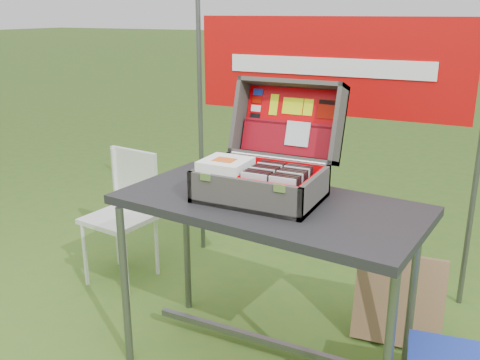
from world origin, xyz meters
The scene contains 84 objects.
table centered at (0.08, 0.10, 0.41)m, with size 1.31×0.66×0.82m, color black, non-canonical shape.
table_top centered at (0.08, 0.10, 0.80)m, with size 1.31×0.66×0.04m, color black.
table_leg_fl centered at (-0.52, -0.17, 0.39)m, with size 0.04×0.04×0.78m, color #59595B.
table_leg_fr centered at (0.67, -0.17, 0.39)m, with size 0.04×0.04×0.78m, color #59595B.
table_leg_bl centered at (-0.52, 0.37, 0.39)m, with size 0.04×0.04×0.78m, color #59595B.
table_leg_br centered at (0.67, 0.37, 0.39)m, with size 0.04×0.04×0.78m, color #59595B.
table_brace centered at (0.08, 0.10, 0.12)m, with size 1.16×0.03×0.03m, color #59595B.
suitcase centered at (0.03, 0.17, 1.05)m, with size 0.51×0.53×0.47m, color #484540, non-canonical shape.
suitcase_base_bottom centered at (0.03, 0.11, 0.83)m, with size 0.51×0.37×0.02m, color #484540.
suitcase_base_wall_front centered at (0.03, -0.07, 0.89)m, with size 0.51×0.02×0.14m, color #484540.
suitcase_base_wall_back centered at (0.03, 0.28, 0.89)m, with size 0.51×0.02×0.14m, color #484540.
suitcase_base_wall_left centered at (-0.21, 0.11, 0.89)m, with size 0.02×0.37×0.14m, color #484540.
suitcase_base_wall_right centered at (0.28, 0.11, 0.89)m, with size 0.02×0.37×0.14m, color #484540.
suitcase_liner_floor centered at (0.03, 0.11, 0.84)m, with size 0.47×0.33×0.01m, color #E80200.
suitcase_latch_left centered at (-0.13, -0.08, 0.95)m, with size 0.05×0.01×0.03m, color silver.
suitcase_latch_right centered at (0.20, -0.08, 0.95)m, with size 0.05×0.01×0.03m, color silver.
suitcase_hinge centered at (0.03, 0.29, 0.96)m, with size 0.02×0.02×0.46m, color silver.
suitcase_lid_back centered at (0.03, 0.47, 1.10)m, with size 0.51×0.37×0.02m, color #484540.
suitcase_lid_rim_far centered at (0.03, 0.46, 1.28)m, with size 0.51×0.02×0.14m, color #484540.
suitcase_lid_rim_near centered at (0.03, 0.36, 0.95)m, with size 0.51×0.02×0.14m, color #484540.
suitcase_lid_rim_left centered at (-0.21, 0.41, 1.11)m, with size 0.02×0.37×0.14m, color #484540.
suitcase_lid_rim_right centered at (0.28, 0.41, 1.11)m, with size 0.02×0.37×0.14m, color #484540.
suitcase_lid_liner centered at (0.03, 0.45, 1.10)m, with size 0.47×0.32×0.01m, color #E80200.
suitcase_liner_wall_front centered at (0.03, -0.05, 0.90)m, with size 0.47×0.01×0.12m, color #E80200.
suitcase_liner_wall_back centered at (0.03, 0.27, 0.90)m, with size 0.47×0.01×0.12m, color #E80200.
suitcase_liner_wall_left centered at (-0.20, 0.11, 0.90)m, with size 0.01×0.33×0.12m, color #E80200.
suitcase_liner_wall_right centered at (0.27, 0.11, 0.90)m, with size 0.01×0.33×0.12m, color #E80200.
suitcase_lid_pocket centered at (0.03, 0.41, 1.02)m, with size 0.45×0.15×0.03m, color maroon.
suitcase_pocket_edge centered at (0.03, 0.43, 1.10)m, with size 0.44×0.02×0.02m, color maroon.
suitcase_pocket_cd centered at (0.09, 0.40, 1.06)m, with size 0.11×0.11×0.01m, color silver.
lid_sticker_cc_a centered at (-0.15, 0.49, 1.22)m, with size 0.05×0.03×0.00m, color #1933B2.
lid_sticker_cc_b centered at (-0.15, 0.47, 1.19)m, with size 0.05×0.03×0.00m, color #A20D00.
lid_sticker_cc_c centered at (-0.15, 0.46, 1.15)m, with size 0.05×0.03×0.00m, color white.
lid_sticker_cc_d centered at (-0.15, 0.45, 1.11)m, with size 0.05×0.03×0.00m, color black.
lid_card_neon_tall centered at (-0.06, 0.47, 1.17)m, with size 0.04×0.10×0.00m, color #D6F00E.
lid_card_neon_main centered at (0.03, 0.47, 1.17)m, with size 0.10×0.08×0.00m, color #D6F00E.
lid_card_neon_small centered at (0.11, 0.47, 1.17)m, with size 0.05×0.08×0.00m, color #D6F00E.
lid_sticker_band centered at (0.20, 0.47, 1.17)m, with size 0.09×0.09×0.00m, color #A20D00.
lid_sticker_band_bar centered at (0.20, 0.48, 1.20)m, with size 0.08×0.02×0.00m, color black.
cd_left_0 centered at (0.07, -0.03, 0.91)m, with size 0.11×0.01×0.13m, color silver.
cd_left_1 centered at (0.07, -0.01, 0.91)m, with size 0.11×0.01×0.13m, color black.
cd_left_2 centered at (0.07, 0.01, 0.91)m, with size 0.11×0.01×0.13m, color black.
cd_left_3 centered at (0.07, 0.03, 0.91)m, with size 0.11×0.01×0.13m, color black.
cd_left_4 centered at (0.07, 0.05, 0.91)m, with size 0.11×0.01×0.13m, color silver.
cd_left_5 centered at (0.07, 0.07, 0.91)m, with size 0.11×0.01×0.13m, color black.
cd_left_6 centered at (0.07, 0.09, 0.91)m, with size 0.11×0.01×0.13m, color black.
cd_left_7 centered at (0.07, 0.11, 0.91)m, with size 0.11×0.01×0.13m, color black.
cd_left_8 centered at (0.07, 0.13, 0.91)m, with size 0.11×0.01×0.13m, color silver.
cd_left_9 centered at (0.07, 0.15, 0.91)m, with size 0.11×0.01×0.13m, color black.
cd_left_10 centered at (0.07, 0.17, 0.91)m, with size 0.11×0.01×0.13m, color black.
cd_right_0 centered at (0.19, -0.03, 0.91)m, with size 0.11×0.01×0.13m, color silver.
cd_right_1 centered at (0.19, -0.01, 0.91)m, with size 0.11×0.01×0.13m, color black.
cd_right_2 centered at (0.19, 0.01, 0.91)m, with size 0.11×0.01×0.13m, color black.
cd_right_3 centered at (0.19, 0.03, 0.91)m, with size 0.11×0.01×0.13m, color black.
cd_right_4 centered at (0.19, 0.05, 0.91)m, with size 0.11×0.01×0.13m, color silver.
cd_right_5 centered at (0.19, 0.07, 0.91)m, with size 0.11×0.01×0.13m, color black.
cd_right_6 centered at (0.19, 0.09, 0.91)m, with size 0.11×0.01×0.13m, color black.
cd_right_7 centered at (0.19, 0.11, 0.91)m, with size 0.11×0.01×0.13m, color black.
cd_right_8 centered at (0.19, 0.13, 0.91)m, with size 0.11×0.01×0.13m, color silver.
cd_right_9 centered at (0.19, 0.15, 0.91)m, with size 0.11×0.01×0.13m, color black.
cd_right_10 centered at (0.19, 0.17, 0.91)m, with size 0.11×0.01×0.13m, color black.
songbook_0 centered at (-0.10, 0.04, 0.96)m, with size 0.19×0.19×0.01m, color white.
songbook_1 centered at (-0.10, 0.04, 0.97)m, with size 0.19×0.19×0.01m, color white.
songbook_2 centered at (-0.10, 0.04, 0.97)m, with size 0.19×0.19×0.01m, color white.
songbook_3 centered at (-0.10, 0.04, 0.98)m, with size 0.19×0.19×0.01m, color white.
songbook_4 centered at (-0.10, 0.04, 0.98)m, with size 0.19×0.19×0.01m, color white.
songbook_5 centered at (-0.10, 0.04, 0.99)m, with size 0.19×0.19×0.01m, color white.
songbook_6 centered at (-0.10, 0.04, 0.99)m, with size 0.19×0.19×0.01m, color white.
songbook_7 centered at (-0.10, 0.04, 1.00)m, with size 0.19×0.19×0.01m, color white.
songbook_graphic centered at (-0.10, 0.03, 1.00)m, with size 0.09×0.07×0.00m, color #D85919.
chair centered at (-1.06, 0.47, 0.40)m, with size 0.36×0.40×0.80m, color silver, non-canonical shape.
chair_seat centered at (-1.06, 0.47, 0.41)m, with size 0.36×0.36×0.03m, color silver.
chair_backrest centered at (-1.06, 0.64, 0.61)m, with size 0.36×0.03×0.38m, color silver.
chair_leg_fl centered at (-1.21, 0.31, 0.20)m, with size 0.02×0.02×0.41m, color silver.
chair_leg_fr centered at (-0.91, 0.31, 0.20)m, with size 0.02×0.02×0.41m, color silver.
chair_leg_bl centered at (-1.21, 0.62, 0.20)m, with size 0.02×0.02×0.41m, color silver.
chair_leg_br centered at (-0.91, 0.62, 0.20)m, with size 0.02×0.02×0.41m, color silver.
chair_upright_left centered at (-1.21, 0.64, 0.60)m, with size 0.02×0.02×0.38m, color silver.
chair_upright_right centered at (-0.91, 0.64, 0.60)m, with size 0.02×0.02×0.38m, color silver.
cardboard_box centered at (0.59, 0.57, 0.23)m, with size 0.43×0.07×0.45m, color #916B47.
banner_post_left centered at (-0.85, 1.10, 0.85)m, with size 0.03×0.03×1.70m, color #59595B.
banner_post_right centered at (0.85, 1.10, 0.85)m, with size 0.03×0.03×1.70m, color #59595B.
banner centered at (0.00, 1.09, 1.30)m, with size 1.60×0.01×0.55m, color #B30909.
banner_text centered at (0.00, 1.08, 1.30)m, with size 1.20×0.00×0.10m, color white.
Camera 1 is at (0.93, -1.90, 1.60)m, focal length 40.00 mm.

